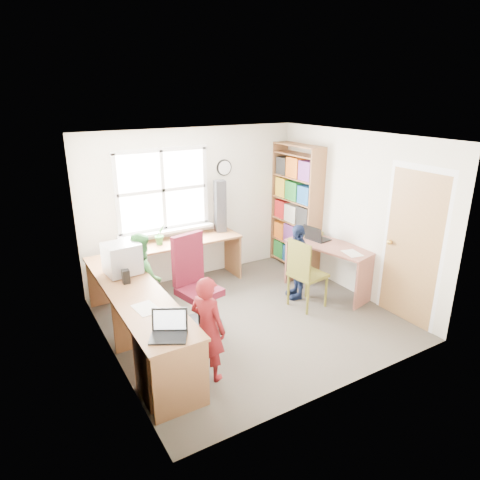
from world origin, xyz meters
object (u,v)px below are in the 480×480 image
at_px(right_desk, 330,258).
at_px(bookshelf, 296,210).
at_px(potted_plant, 160,235).
at_px(wooden_chair, 304,272).
at_px(laptop_left, 169,330).
at_px(person_green, 142,277).
at_px(person_red, 208,328).
at_px(crt_monitor, 122,259).
at_px(cd_tower, 220,206).
at_px(person_navy, 297,261).
at_px(laptop_right, 316,237).
at_px(l_desk, 164,323).
at_px(swivel_chair, 195,288).

distance_m(right_desk, bookshelf, 1.17).
bearing_deg(bookshelf, potted_plant, 174.15).
bearing_deg(wooden_chair, right_desk, 10.95).
xyz_separation_m(laptop_left, person_green, (0.30, 1.71, -0.20)).
height_order(right_desk, person_red, person_red).
bearing_deg(crt_monitor, wooden_chair, -23.47).
bearing_deg(right_desk, cd_tower, 114.80).
xyz_separation_m(right_desk, person_red, (-2.52, -0.94, 0.04)).
xyz_separation_m(cd_tower, person_navy, (0.56, -1.31, -0.61)).
bearing_deg(cd_tower, laptop_right, -38.97).
bearing_deg(wooden_chair, laptop_left, -166.81).
height_order(laptop_left, person_red, person_red).
bearing_deg(potted_plant, l_desk, -110.08).
xyz_separation_m(person_green, person_navy, (2.16, -0.51, -0.04)).
bearing_deg(l_desk, bookshelf, 26.43).
bearing_deg(person_red, l_desk, 1.72).
xyz_separation_m(l_desk, right_desk, (2.80, 0.40, 0.09)).
xyz_separation_m(l_desk, laptop_right, (2.75, 0.68, 0.35)).
height_order(crt_monitor, laptop_left, crt_monitor).
bearing_deg(potted_plant, person_green, -126.82).
bearing_deg(laptop_right, person_navy, 102.34).
height_order(wooden_chair, person_red, person_red).
height_order(l_desk, crt_monitor, crt_monitor).
bearing_deg(swivel_chair, wooden_chair, -24.61).
height_order(swivel_chair, wooden_chair, swivel_chair).
bearing_deg(l_desk, person_green, 84.55).
bearing_deg(wooden_chair, l_desk, 177.11).
bearing_deg(laptop_right, swivel_chair, 86.18).
height_order(wooden_chair, laptop_right, wooden_chair).
distance_m(laptop_right, person_navy, 0.58).
height_order(l_desk, wooden_chair, wooden_chair).
distance_m(right_desk, wooden_chair, 0.71).
relative_size(crt_monitor, laptop_right, 1.15).
bearing_deg(crt_monitor, potted_plant, 39.59).
bearing_deg(l_desk, crt_monitor, 100.03).
height_order(bookshelf, person_navy, bookshelf).
height_order(swivel_chair, person_navy, swivel_chair).
height_order(wooden_chair, person_green, person_green).
xyz_separation_m(bookshelf, potted_plant, (-2.33, 0.24, -0.10)).
distance_m(swivel_chair, person_red, 1.10).
relative_size(swivel_chair, cd_tower, 1.46).
bearing_deg(right_desk, wooden_chair, -175.10).
bearing_deg(person_green, wooden_chair, -113.85).
bearing_deg(laptop_left, wooden_chair, 50.06).
distance_m(crt_monitor, person_green, 0.44).
distance_m(wooden_chair, potted_plant, 2.18).
height_order(person_red, person_navy, person_red).
height_order(right_desk, crt_monitor, crt_monitor).
height_order(potted_plant, person_red, person_red).
bearing_deg(crt_monitor, right_desk, -15.43).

